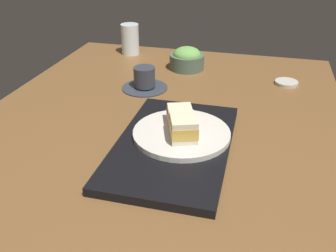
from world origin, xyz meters
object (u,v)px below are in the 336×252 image
Objects in this scene: salad_bowl at (187,59)px; small_sauce_dish at (286,83)px; coffee_cup at (145,80)px; sandwich_plate at (182,133)px; drinking_glass at (130,39)px; sandwich_far at (180,117)px; sandwich_near at (183,128)px.

salad_bowl is 1.66× the size of small_sauce_dish.
coffee_cup is 46.78cm from small_sauce_dish.
sandwich_plate is 1.98× the size of drinking_glass.
sandwich_plate is 4.30cm from sandwich_far.
drinking_glass reaches higher than coffee_cup.
sandwich_far is at bearing 147.38° from small_sauce_dish.
small_sauce_dish is at bearing -27.18° from sandwich_near.
drinking_glass reaches higher than sandwich_near.
sandwich_far is 32.19cm from coffee_cup.
coffee_cup is at bearing 155.92° from salad_bowl.
sandwich_near is 53.89cm from small_sauce_dish.
sandwich_far is 0.75× the size of drinking_glass.
salad_bowl is (50.75, 9.39, 1.06)cm from sandwich_plate.
drinking_glass is at bearing 29.78° from sandwich_far.
sandwich_far is 0.72× the size of salad_bowl.
sandwich_plate is at bearing -160.61° from sandwich_far.
sandwich_plate is at bearing -150.69° from drinking_glass.
sandwich_far is at bearing -150.22° from drinking_glass.
sandwich_far is at bearing 19.39° from sandwich_near.
sandwich_plate is at bearing 19.39° from sandwich_near.
drinking_glass is at bearing 73.84° from small_sauce_dish.
sandwich_plate is 4.66cm from sandwich_near.
sandwich_plate is at bearing -169.51° from salad_bowl.
sandwich_near is 38.50cm from coffee_cup.
sandwich_near reaches higher than salad_bowl.
coffee_cup is 36.29cm from drinking_glass.
salad_bowl is at bearing 11.01° from sandwich_near.
sandwich_near is at bearing -160.61° from sandwich_far.
small_sauce_dish is (47.69, -24.49, -5.48)cm from sandwich_near.
drinking_glass is (65.20, 35.97, -0.10)cm from sandwich_near.
sandwich_plate is 3.14× the size of small_sauce_dish.
small_sauce_dish is (44.65, -25.56, -2.12)cm from sandwich_plate.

